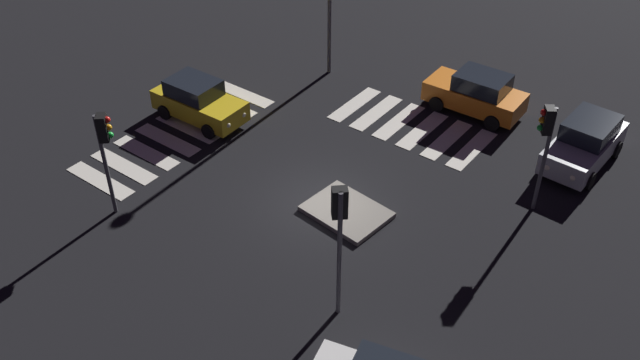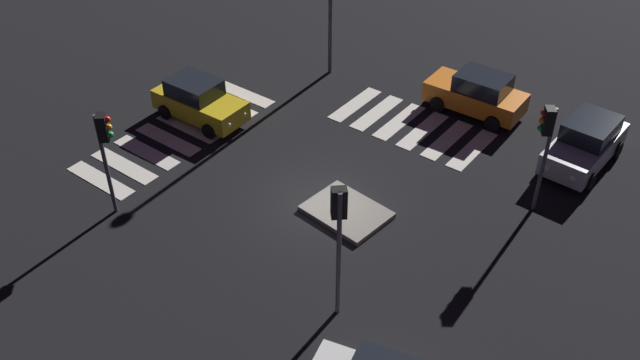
% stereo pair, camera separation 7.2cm
% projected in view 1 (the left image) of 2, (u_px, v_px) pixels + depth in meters
% --- Properties ---
extents(ground_plane, '(80.00, 80.00, 0.00)m').
position_uv_depth(ground_plane, '(320.00, 202.00, 25.76)').
color(ground_plane, black).
extents(traffic_island, '(3.03, 2.40, 0.18)m').
position_uv_depth(traffic_island, '(347.00, 212.00, 25.18)').
color(traffic_island, gray).
rests_on(traffic_island, ground).
extents(car_silver, '(2.17, 4.37, 1.87)m').
position_uv_depth(car_silver, '(585.00, 143.00, 27.16)').
color(car_silver, '#9EA0A5').
rests_on(car_silver, ground).
extents(car_yellow, '(4.18, 2.04, 1.80)m').
position_uv_depth(car_yellow, '(198.00, 101.00, 29.69)').
color(car_yellow, gold).
rests_on(car_yellow, ground).
extents(car_orange, '(4.28, 2.09, 1.84)m').
position_uv_depth(car_orange, '(476.00, 93.00, 30.15)').
color(car_orange, orange).
rests_on(car_orange, ground).
extents(traffic_light_south, '(0.53, 0.54, 4.22)m').
position_uv_depth(traffic_light_south, '(546.00, 134.00, 23.54)').
color(traffic_light_south, '#47474C').
rests_on(traffic_light_south, ground).
extents(traffic_light_north, '(0.53, 0.54, 4.05)m').
position_uv_depth(traffic_light_north, '(104.00, 140.00, 23.47)').
color(traffic_light_north, '#47474C').
rests_on(traffic_light_north, ground).
extents(traffic_light_west, '(0.54, 0.53, 4.61)m').
position_uv_depth(traffic_light_west, '(339.00, 221.00, 19.56)').
color(traffic_light_west, '#47474C').
rests_on(traffic_light_west, ground).
extents(crosswalk_near, '(6.45, 3.20, 0.02)m').
position_uv_depth(crosswalk_near, '(411.00, 126.00, 29.77)').
color(crosswalk_near, silver).
rests_on(crosswalk_near, ground).
extents(crosswalk_side, '(3.20, 8.75, 0.02)m').
position_uv_depth(crosswalk_side, '(178.00, 134.00, 29.30)').
color(crosswalk_side, silver).
rests_on(crosswalk_side, ground).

